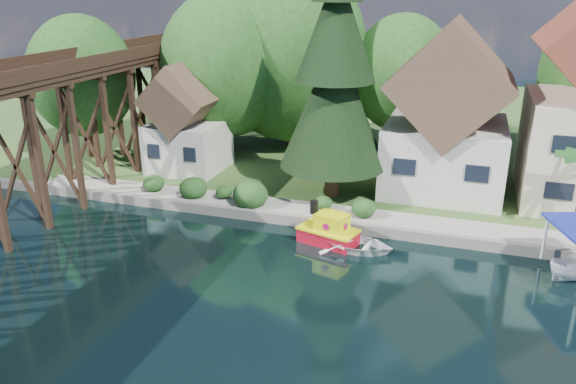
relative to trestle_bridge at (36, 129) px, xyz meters
name	(u,v)px	position (x,y,z in m)	size (l,w,h in m)	color
ground	(260,294)	(16.00, -5.17, -5.35)	(140.00, 140.00, 0.00)	black
bank	(380,124)	(16.00, 28.83, -5.10)	(140.00, 52.00, 0.50)	#2A4A1D
seawall	(376,231)	(20.00, 2.83, -5.04)	(60.00, 0.40, 0.62)	slate
promenade	(415,223)	(22.00, 4.13, -4.82)	(50.00, 2.60, 0.06)	gray
trestle_bridge	(36,129)	(0.00, 0.00, 0.00)	(4.12, 44.18, 9.30)	black
house_left	(447,120)	(23.00, 10.83, -0.21)	(7.64, 8.64, 11.02)	beige
shed	(187,125)	(5.00, 9.33, -1.52)	(5.09, 5.40, 7.85)	beige
bg_trees	(371,71)	(17.00, 16.08, 1.94)	(49.90, 13.30, 10.57)	#382314
shrubs	(243,192)	(11.40, 4.09, -4.12)	(15.76, 2.47, 1.70)	#1B3F16
conifer	(335,72)	(16.34, 7.17, 3.09)	(6.69, 6.69, 16.48)	#382314
tugboat	(329,231)	(17.68, 1.12, -4.65)	(3.56, 2.56, 2.32)	#AA0B1D
boat_white_a	(354,242)	(19.17, 0.78, -4.91)	(3.02, 4.23, 0.88)	white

